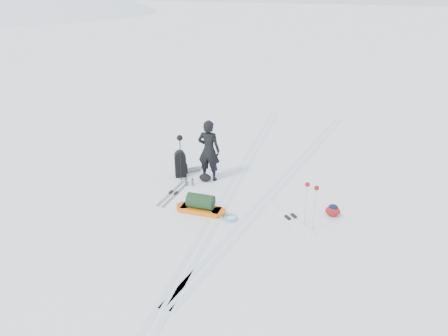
{
  "coord_description": "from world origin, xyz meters",
  "views": [
    {
      "loc": [
        3.7,
        -10.87,
        6.0
      ],
      "look_at": [
        -0.07,
        -0.04,
        0.95
      ],
      "focal_mm": 35.0,
      "sensor_mm": 36.0,
      "label": 1
    }
  ],
  "objects_px": {
    "pulk_sled": "(201,205)",
    "ski_poles_black": "(180,143)",
    "expedition_rucksack": "(182,164)",
    "skier": "(209,150)"
  },
  "relations": [
    {
      "from": "expedition_rucksack",
      "to": "ski_poles_black",
      "type": "distance_m",
      "value": 0.89
    },
    {
      "from": "pulk_sled",
      "to": "expedition_rucksack",
      "type": "relative_size",
      "value": 1.51
    },
    {
      "from": "expedition_rucksack",
      "to": "ski_poles_black",
      "type": "xyz_separation_m",
      "value": [
        0.09,
        -0.29,
        0.83
      ]
    },
    {
      "from": "skier",
      "to": "expedition_rucksack",
      "type": "distance_m",
      "value": 1.09
    },
    {
      "from": "pulk_sled",
      "to": "expedition_rucksack",
      "type": "bearing_deg",
      "value": 124.49
    },
    {
      "from": "ski_poles_black",
      "to": "skier",
      "type": "bearing_deg",
      "value": 37.77
    },
    {
      "from": "skier",
      "to": "pulk_sled",
      "type": "xyz_separation_m",
      "value": [
        0.55,
        -2.09,
        -0.78
      ]
    },
    {
      "from": "expedition_rucksack",
      "to": "ski_poles_black",
      "type": "height_order",
      "value": "ski_poles_black"
    },
    {
      "from": "skier",
      "to": "ski_poles_black",
      "type": "relative_size",
      "value": 1.3
    },
    {
      "from": "pulk_sled",
      "to": "ski_poles_black",
      "type": "relative_size",
      "value": 0.94
    }
  ]
}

